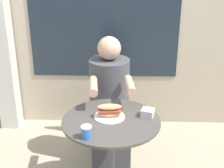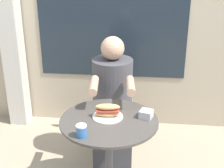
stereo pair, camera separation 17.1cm
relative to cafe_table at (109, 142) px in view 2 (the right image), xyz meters
name	(u,v)px [view 2 (the right image)]	position (x,y,z in m)	size (l,w,h in m)	color
storefront_wall	(123,4)	(0.00, 1.36, 0.86)	(8.00, 0.09, 2.80)	#B7A88E
lattice_pillar	(10,23)	(-1.22, 1.20, 0.65)	(0.20, 0.20, 2.40)	beige
cafe_table	(109,142)	(0.00, 0.00, 0.00)	(0.74, 0.74, 0.74)	#47423D
diner_chair	(115,96)	(-0.05, 0.91, -0.02)	(0.41, 0.41, 0.87)	#ADA393
seated_diner	(112,110)	(-0.03, 0.57, -0.02)	(0.42, 0.68, 1.23)	#424247
sandwich_on_plate	(108,112)	(-0.01, 0.04, 0.24)	(0.23, 0.23, 0.11)	white
drink_cup	(81,131)	(-0.15, -0.26, 0.24)	(0.07, 0.07, 0.09)	#336BB7
napkin_box	(146,114)	(0.27, 0.06, 0.23)	(0.11, 0.11, 0.06)	silver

